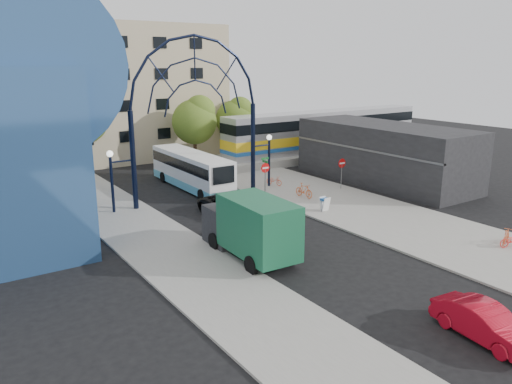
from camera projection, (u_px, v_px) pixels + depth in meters
ground at (321, 256)px, 26.94m from camera, size 120.00×120.00×0.00m
sidewalk_east at (370, 213)px, 34.48m from camera, size 8.00×56.00×0.12m
plaza_west at (163, 247)px, 28.17m from camera, size 5.00×50.00×0.12m
gateway_arch at (195, 85)px, 35.95m from camera, size 13.64×0.44×12.10m
stop_sign at (265, 171)px, 38.63m from camera, size 0.80×0.07×2.50m
do_not_enter_sign at (342, 166)px, 40.42m from camera, size 0.76×0.07×2.48m
street_name_sign at (265, 167)px, 39.30m from camera, size 0.70×0.70×2.80m
sandwich_board at (325, 202)px, 34.57m from camera, size 0.55×0.61×0.99m
commercial_block_east at (384, 154)px, 43.01m from camera, size 6.00×16.00×5.00m
apartment_block at (122, 92)px, 54.19m from camera, size 20.00×12.10×14.00m
train_platform at (325, 153)px, 55.31m from camera, size 32.00×5.00×0.80m
train_car at (326, 130)px, 54.68m from camera, size 25.10×3.05×4.20m
tree_north_a at (196, 119)px, 49.82m from camera, size 4.48×4.48×7.00m
tree_north_b at (82, 115)px, 47.40m from camera, size 5.12×5.12×8.00m
tree_north_c at (236, 117)px, 54.77m from camera, size 4.16×4.16×6.50m
city_bus at (191, 170)px, 41.13m from camera, size 2.65×10.77×2.94m
green_truck at (249, 227)px, 26.56m from camera, size 2.81×6.76×3.36m
black_suv at (230, 206)px, 33.98m from camera, size 2.99×5.15×1.35m
red_sedan at (485, 323)px, 18.74m from camera, size 1.89×4.30×1.37m
bike_near_a at (274, 180)px, 41.88m from camera, size 1.01×1.62×0.80m
bike_near_b at (304, 190)px, 38.08m from camera, size 0.64×1.83×1.08m
bike_far_b at (506, 237)px, 28.30m from camera, size 1.54×0.85×0.89m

